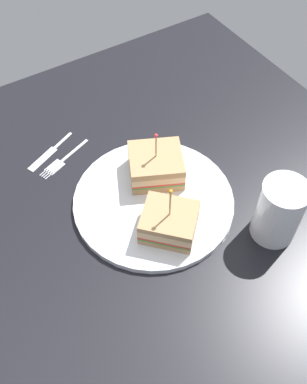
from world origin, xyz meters
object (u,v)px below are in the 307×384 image
(sandwich_half_front, at_px, (156,165))
(fork, at_px, (60,162))
(sandwich_half_back, at_px, (169,222))
(drink_glass, at_px, (278,214))
(knife, at_px, (49,153))
(plate, at_px, (154,201))

(sandwich_half_front, xyz_separation_m, fork, (0.14, -0.13, -0.03))
(sandwich_half_back, bearing_deg, drink_glass, 149.95)
(fork, bearing_deg, sandwich_half_front, 136.12)
(sandwich_half_back, height_order, knife, sandwich_half_back)
(sandwich_half_back, bearing_deg, fork, -70.08)
(drink_glass, bearing_deg, fork, -54.07)
(knife, bearing_deg, sandwich_half_front, 131.28)
(fork, bearing_deg, knife, -75.64)
(plate, bearing_deg, sandwich_half_front, -126.32)
(drink_glass, bearing_deg, plate, -48.39)
(plate, bearing_deg, fork, -59.98)
(sandwich_half_front, height_order, knife, sandwich_half_front)
(sandwich_half_back, relative_size, knife, 1.03)
(sandwich_half_back, relative_size, fork, 0.99)
(plate, bearing_deg, knife, -62.27)
(fork, xyz_separation_m, knife, (0.01, -0.03, 0.00))
(sandwich_half_back, relative_size, drink_glass, 1.02)
(sandwich_half_front, distance_m, drink_glass, 0.23)
(plate, xyz_separation_m, fork, (0.10, -0.18, -0.00))
(plate, xyz_separation_m, knife, (0.11, -0.21, -0.00))
(drink_glass, bearing_deg, sandwich_half_front, -62.39)
(sandwich_half_front, distance_m, sandwich_half_back, 0.12)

